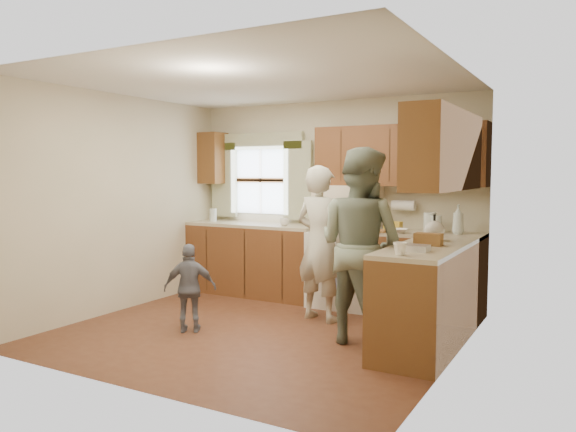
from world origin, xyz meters
The scene contains 6 objects.
room centered at (0.00, 0.00, 1.25)m, with size 3.80×3.80×3.80m.
kitchen_fixtures centered at (0.62, 1.08, 0.84)m, with size 3.80×2.25×2.15m.
stove centered at (0.30, 1.44, 0.47)m, with size 0.76×0.67×1.07m.
woman_left centered at (0.33, 0.71, 0.84)m, with size 0.61×0.40×1.68m, color beige.
woman_right centered at (1.00, 0.18, 0.92)m, with size 0.89×0.70×1.84m, color #293F2D.
child centered at (-0.61, -0.35, 0.45)m, with size 0.52×0.22×0.89m, color slate.
Camera 1 is at (2.95, -4.72, 1.61)m, focal length 35.00 mm.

